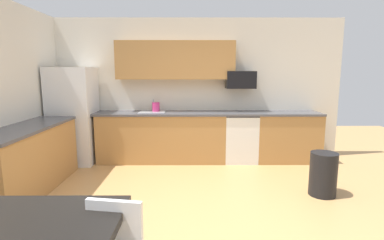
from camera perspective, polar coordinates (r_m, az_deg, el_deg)
The scene contains 15 objects.
ground_plane at distance 3.58m, azimuth 0.09°, elevation -18.67°, with size 12.00×12.00×0.00m, color tan.
wall_back at distance 5.83m, azimuth -0.08°, elevation 5.99°, with size 5.80×0.10×2.70m, color silver.
cabinet_run_back at distance 5.63m, azimuth -5.85°, elevation -3.43°, with size 2.37×0.60×0.90m, color #AD7A42.
cabinet_run_back_right at distance 5.89m, azimuth 17.84°, elevation -3.26°, with size 1.18×0.60×0.90m, color #AD7A42.
cabinet_run_left at distance 4.73m, azimuth -29.29°, elevation -7.00°, with size 0.60×2.00×0.90m, color #AD7A42.
countertop_back at distance 5.52m, azimuth -0.07°, elevation 1.33°, with size 4.80×0.64×0.04m, color #4C4C51.
countertop_left at distance 4.64m, azimuth -29.74°, elevation -1.39°, with size 0.64×2.00×0.04m, color #4C4C51.
upper_cabinets_back at distance 5.61m, azimuth -3.21°, elevation 11.48°, with size 2.20×0.34×0.70m, color #AD7A42.
refrigerator at distance 5.86m, azimuth -21.92°, elevation 0.75°, with size 0.76×0.70×1.77m, color white.
oven_range at distance 5.68m, azimuth 9.26°, elevation -3.34°, with size 0.60×0.60×0.91m.
microwave at distance 5.65m, azimuth 9.37°, elevation 7.70°, with size 0.54×0.36×0.32m, color black.
sink_basin at distance 5.57m, azimuth -7.68°, elevation 0.90°, with size 0.48×0.40×0.14m, color #A5A8AD.
sink_faucet at distance 5.73m, azimuth -7.49°, elevation 2.75°, with size 0.02×0.02×0.24m, color #B2B5BA.
trash_bin at distance 4.47m, azimuth 24.07°, elevation -9.54°, with size 0.36×0.36×0.60m, color black.
kettle at distance 5.59m, azimuth -7.01°, elevation 2.40°, with size 0.14×0.14×0.20m, color #CC3372.
Camera 1 is at (-0.02, -3.17, 1.67)m, focal length 27.52 mm.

